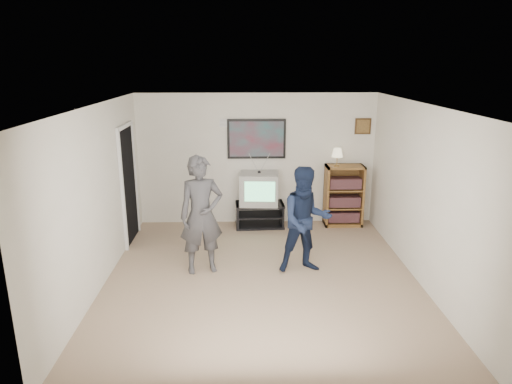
{
  "coord_description": "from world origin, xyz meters",
  "views": [
    {
      "loc": [
        -0.26,
        -6.02,
        3.05
      ],
      "look_at": [
        -0.06,
        0.6,
        1.15
      ],
      "focal_mm": 32.0,
      "sensor_mm": 36.0,
      "label": 1
    }
  ],
  "objects_px": {
    "crt_television": "(259,188)",
    "bookshelf": "(344,195)",
    "person_short": "(306,220)",
    "media_stand": "(260,215)",
    "person_tall": "(201,215)"
  },
  "relations": [
    {
      "from": "person_short",
      "to": "bookshelf",
      "type": "bearing_deg",
      "value": 55.7
    },
    {
      "from": "media_stand",
      "to": "crt_television",
      "type": "distance_m",
      "value": 0.53
    },
    {
      "from": "person_tall",
      "to": "crt_television",
      "type": "bearing_deg",
      "value": 49.19
    },
    {
      "from": "bookshelf",
      "to": "person_short",
      "type": "distance_m",
      "value": 2.25
    },
    {
      "from": "media_stand",
      "to": "person_tall",
      "type": "distance_m",
      "value": 2.22
    },
    {
      "from": "person_tall",
      "to": "person_short",
      "type": "distance_m",
      "value": 1.54
    },
    {
      "from": "media_stand",
      "to": "person_short",
      "type": "relative_size",
      "value": 0.58
    },
    {
      "from": "bookshelf",
      "to": "person_short",
      "type": "relative_size",
      "value": 0.73
    },
    {
      "from": "crt_television",
      "to": "person_short",
      "type": "distance_m",
      "value": 2.04
    },
    {
      "from": "person_tall",
      "to": "person_short",
      "type": "xyz_separation_m",
      "value": [
        1.53,
        -0.04,
        -0.08
      ]
    },
    {
      "from": "bookshelf",
      "to": "person_short",
      "type": "xyz_separation_m",
      "value": [
        -1.0,
        -2.0,
        0.22
      ]
    },
    {
      "from": "crt_television",
      "to": "bookshelf",
      "type": "distance_m",
      "value": 1.63
    },
    {
      "from": "crt_television",
      "to": "bookshelf",
      "type": "xyz_separation_m",
      "value": [
        1.62,
        0.05,
        -0.17
      ]
    },
    {
      "from": "person_short",
      "to": "person_tall",
      "type": "bearing_deg",
      "value": 170.8
    },
    {
      "from": "media_stand",
      "to": "person_short",
      "type": "bearing_deg",
      "value": -75.13
    }
  ]
}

